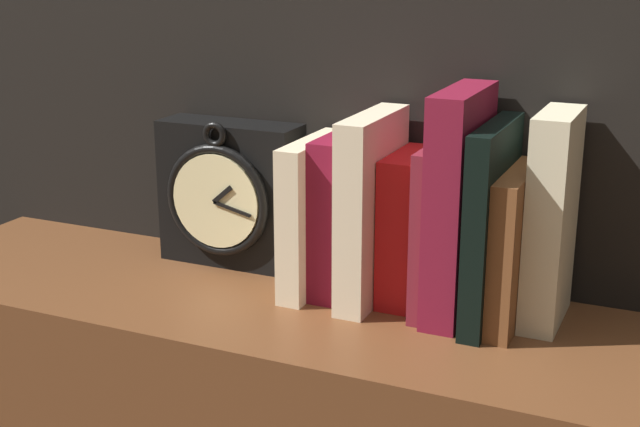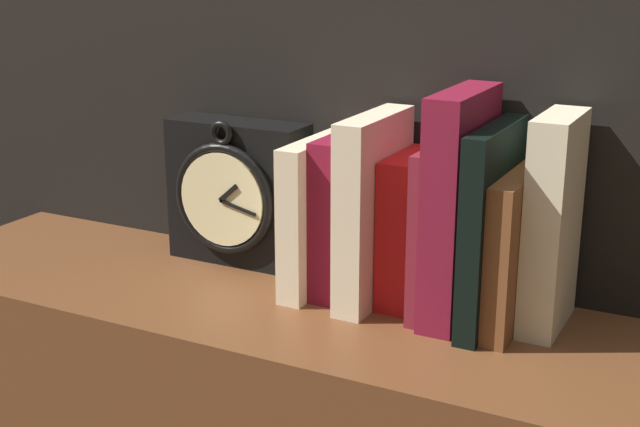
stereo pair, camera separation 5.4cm
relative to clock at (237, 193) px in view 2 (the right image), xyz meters
The scene contains 10 objects.
clock is the anchor object (origin of this frame).
book_slot0_cream 0.14m from the clock, 14.83° to the right, with size 0.03×0.14×0.18m.
book_slot1_maroon 0.17m from the clock, ahead, with size 0.04×0.13×0.19m.
book_slot2_cream 0.22m from the clock, 10.28° to the right, with size 0.04×0.15×0.22m.
book_slot3_red 0.25m from the clock, ahead, with size 0.04×0.11×0.18m.
book_slot4_maroon 0.29m from the clock, ahead, with size 0.02×0.14×0.19m.
book_slot5_maroon 0.32m from the clock, ahead, with size 0.04×0.15×0.26m.
book_slot6_black 0.36m from the clock, ahead, with size 0.03×0.16×0.22m.
book_slot7_brown 0.38m from the clock, ahead, with size 0.03×0.15×0.17m.
book_slot8_cream 0.41m from the clock, ahead, with size 0.04×0.11×0.24m.
Camera 2 is at (0.44, -0.84, 1.17)m, focal length 50.00 mm.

